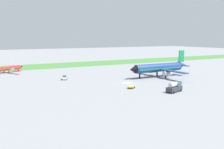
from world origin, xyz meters
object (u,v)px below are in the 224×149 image
object	(u,v)px
pushback_tug_near_gate	(65,78)
baggage_cart_by_runway	(131,87)
airplane_midfield_jet	(160,68)
fuel_truck_midfield	(174,87)
airplane_taxiing_turboprop	(7,68)

from	to	relation	value
pushback_tug_near_gate	baggage_cart_by_runway	distance (m)	32.19
airplane_midfield_jet	baggage_cart_by_runway	size ratio (longest dim) A/B	11.12
fuel_truck_midfield	pushback_tug_near_gate	bearing A→B (deg)	103.60
pushback_tug_near_gate	baggage_cart_by_runway	xyz separation A→B (m)	(14.44, -28.76, -0.34)
pushback_tug_near_gate	fuel_truck_midfield	world-z (taller)	fuel_truck_midfield
airplane_taxiing_turboprop	baggage_cart_by_runway	xyz separation A→B (m)	(32.95, -62.17, -1.76)
airplane_midfield_jet	baggage_cart_by_runway	world-z (taller)	airplane_midfield_jet
pushback_tug_near_gate	fuel_truck_midfield	xyz separation A→B (m)	(23.82, -40.11, 0.67)
baggage_cart_by_runway	airplane_midfield_jet	bearing A→B (deg)	0.83
airplane_taxiing_turboprop	airplane_midfield_jet	xyz separation A→B (m)	(58.22, -46.76, 1.83)
pushback_tug_near_gate	baggage_cart_by_runway	size ratio (longest dim) A/B	1.36
pushback_tug_near_gate	fuel_truck_midfield	bearing A→B (deg)	50.71
airplane_taxiing_turboprop	fuel_truck_midfield	bearing A→B (deg)	-87.15
airplane_taxiing_turboprop	airplane_midfield_jet	bearing A→B (deg)	-65.85
airplane_taxiing_turboprop	baggage_cart_by_runway	distance (m)	70.38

